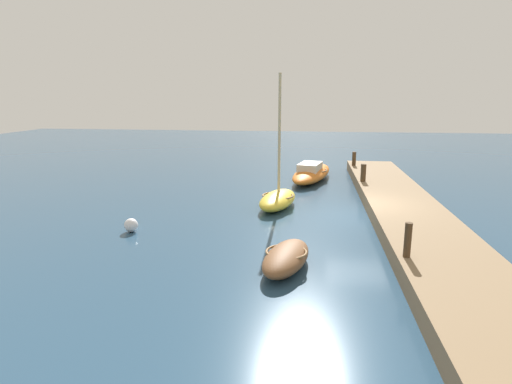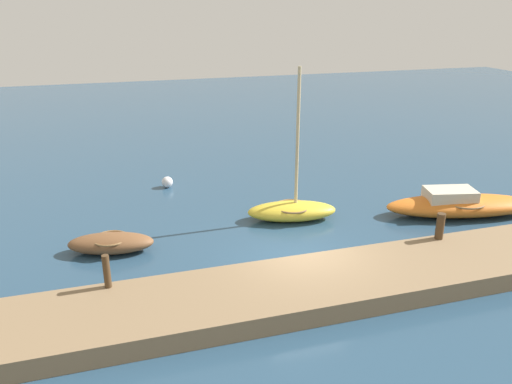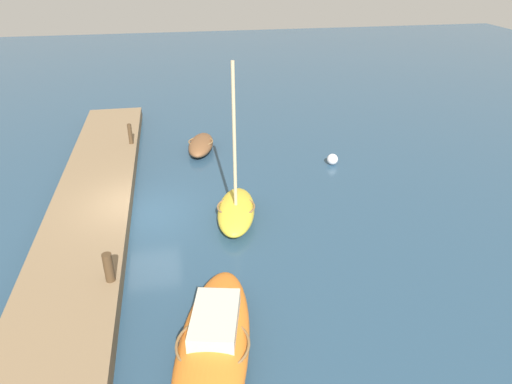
# 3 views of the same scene
# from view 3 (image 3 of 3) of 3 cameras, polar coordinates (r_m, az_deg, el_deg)

# --- Properties ---
(ground_plane) EXTENTS (84.00, 84.00, 0.00)m
(ground_plane) POSITION_cam_3_polar(r_m,az_deg,el_deg) (18.09, -13.65, -2.73)
(ground_plane) COLOR navy
(dock_platform) EXTENTS (23.17, 2.86, 0.58)m
(dock_platform) POSITION_cam_3_polar(r_m,az_deg,el_deg) (18.19, -19.42, -2.37)
(dock_platform) COLOR #846B4C
(dock_platform) RESTS_ON ground_plane
(dinghy_brown) EXTENTS (3.00, 1.69, 0.65)m
(dinghy_brown) POSITION_cam_3_polar(r_m,az_deg,el_deg) (23.13, -6.68, 5.70)
(dinghy_brown) COLOR brown
(dinghy_brown) RESTS_ON ground_plane
(rowboat_yellow) EXTENTS (3.59, 1.96, 5.78)m
(rowboat_yellow) POSITION_cam_3_polar(r_m,az_deg,el_deg) (17.10, -2.42, -2.13)
(rowboat_yellow) COLOR gold
(rowboat_yellow) RESTS_ON ground_plane
(motorboat_orange) EXTENTS (6.21, 2.98, 1.09)m
(motorboat_orange) POSITION_cam_3_polar(r_m,az_deg,el_deg) (11.84, -5.18, -18.19)
(motorboat_orange) COLOR orange
(motorboat_orange) RESTS_ON ground_plane
(mooring_post_west) EXTENTS (0.19, 0.19, 0.96)m
(mooring_post_west) POSITION_cam_3_polar(r_m,az_deg,el_deg) (23.07, -14.98, 6.81)
(mooring_post_west) COLOR #47331E
(mooring_post_west) RESTS_ON dock_platform
(mooring_post_mid_west) EXTENTS (0.27, 0.27, 0.89)m
(mooring_post_mid_west) POSITION_cam_3_polar(r_m,az_deg,el_deg) (13.81, -17.41, -8.70)
(mooring_post_mid_west) COLOR #47331E
(mooring_post_mid_west) RESTS_ON dock_platform
(marker_buoy) EXTENTS (0.50, 0.50, 0.50)m
(marker_buoy) POSITION_cam_3_polar(r_m,az_deg,el_deg) (21.85, 9.23, 3.94)
(marker_buoy) COLOR silver
(marker_buoy) RESTS_ON ground_plane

